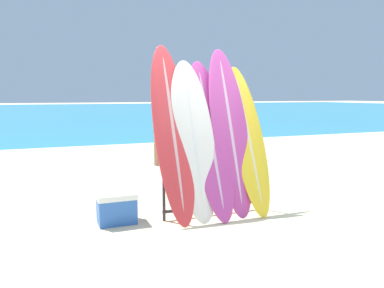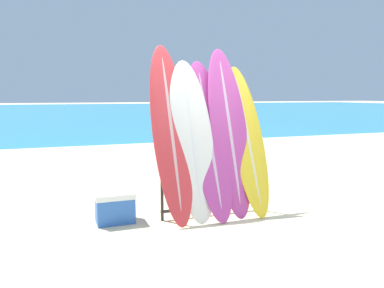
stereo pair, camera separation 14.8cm
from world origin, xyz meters
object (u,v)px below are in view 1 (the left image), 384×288
Objects in this scene: surfboard_slot_0 at (172,131)px; person_near_water at (202,125)px; person_mid_beach at (159,125)px; surfboard_slot_1 at (194,139)px; surfboard_slot_2 at (210,137)px; surfboard_slot_4 at (248,138)px; surfboard_slot_3 at (230,130)px; cooler_box at (117,208)px; surfboard_rack at (213,182)px.

person_near_water is at bearing 61.59° from surfboard_slot_0.
person_mid_beach is (-1.02, 0.18, 0.01)m from person_near_water.
surfboard_slot_1 is (0.28, -0.05, -0.11)m from surfboard_slot_0.
surfboard_slot_2 reaches higher than surfboard_slot_4.
surfboard_slot_3 reaches higher than surfboard_slot_2.
surfboard_slot_0 reaches higher than cooler_box.
surfboard_slot_2 is (0.26, 0.03, 0.00)m from surfboard_slot_1.
person_near_water is (0.82, 3.64, -0.10)m from surfboard_slot_4.
cooler_box is (-1.30, 0.08, -0.88)m from surfboard_slot_2.
surfboard_slot_1 is at bearing 170.87° from surfboard_rack.
surfboard_slot_4 is at bearing -102.81° from person_mid_beach.
surfboard_slot_2 is at bearing -3.31° from cooler_box.
surfboard_slot_1 reaches higher than cooler_box.
surfboard_slot_1 is 4.02m from person_near_water.
surfboard_rack is 3.98m from person_near_water.
surfboard_slot_0 is 1.25m from cooler_box.
person_near_water is (1.95, 3.60, -0.24)m from surfboard_slot_0.
surfboard_slot_4 is at bearing -5.30° from surfboard_slot_3.
surfboard_slot_3 is 1.34× the size of person_mid_beach.
surfboard_slot_2 is 1.03× the size of surfboard_slot_4.
person_near_water is at bearing 65.50° from surfboard_slot_1.
surfboard_slot_2 reaches higher than surfboard_slot_1.
surfboard_slot_3 reaches higher than cooler_box.
surfboard_slot_1 is at bearing -5.97° from cooler_box.
surfboard_slot_0 is 0.56m from surfboard_slot_2.
surfboard_slot_3 is at bearing -1.20° from surfboard_slot_0.
surfboard_slot_0 is 0.85m from surfboard_slot_3.
surfboard_rack is 3.92m from person_mid_beach.
surfboard_slot_0 reaches higher than person_near_water.
surfboard_slot_0 reaches higher than surfboard_rack.
surfboard_slot_1 is 1.24× the size of person_near_water.
surfboard_slot_2 is 0.58m from surfboard_slot_4.
surfboard_rack reaches higher than cooler_box.
surfboard_slot_1 reaches higher than surfboard_slot_4.
person_mid_beach is (0.37, 3.87, 0.48)m from surfboard_rack.
surfboard_slot_2 is at bearing 114.12° from person_near_water.
person_near_water is at bearing 77.29° from surfboard_slot_4.
cooler_box is (-1.04, 0.11, -0.88)m from surfboard_slot_1.
cooler_box is at bearing 176.69° from surfboard_slot_2.
surfboard_slot_1 is at bearing -10.92° from surfboard_slot_0.
surfboard_rack is 2.92× the size of cooler_box.
surfboard_slot_0 is 0.31m from surfboard_slot_1.
surfboard_slot_2 is (0.55, -0.02, -0.11)m from surfboard_slot_0.
surfboard_slot_0 reaches higher than surfboard_slot_3.
surfboard_slot_3 is at bearing 174.70° from surfboard_slot_4.
person_mid_beach is at bearing 65.60° from cooler_box.
surfboard_slot_4 reaches higher than cooler_box.
surfboard_rack is 0.62× the size of surfboard_slot_0.
surfboard_slot_0 is at bearing 106.86° from person_near_water.
surfboard_slot_2 is 4.31× the size of cooler_box.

